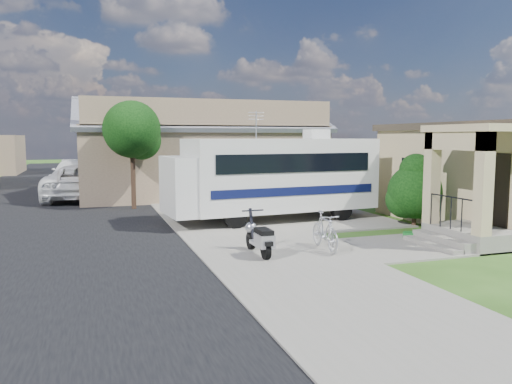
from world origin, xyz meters
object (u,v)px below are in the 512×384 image
object	(u,v)px
motorhome	(274,175)
garden_hose	(410,236)
scooter	(260,238)
bicycle	(325,233)
van	(73,173)
shrub	(415,189)
pickup_truck	(81,182)

from	to	relation	value
motorhome	garden_hose	size ratio (longest dim) A/B	19.27
scooter	bicycle	xyz separation A→B (m)	(1.84, 0.01, 0.01)
van	shrub	bearing A→B (deg)	-52.99
pickup_truck	van	size ratio (longest dim) A/B	1.09
scooter	motorhome	bearing A→B (deg)	65.56
pickup_truck	garden_hose	bearing A→B (deg)	133.40
motorhome	van	world-z (taller)	motorhome
motorhome	van	xyz separation A→B (m)	(-7.27, 15.85, -0.86)
bicycle	garden_hose	xyz separation A→B (m)	(3.19, 0.72, -0.42)
pickup_truck	garden_hose	size ratio (longest dim) A/B	15.14
bicycle	garden_hose	size ratio (longest dim) A/B	4.17
bicycle	van	size ratio (longest dim) A/B	0.30
bicycle	garden_hose	world-z (taller)	bicycle
motorhome	van	bearing A→B (deg)	109.89
shrub	bicycle	distance (m)	5.39
scooter	van	distance (m)	21.53
pickup_truck	bicycle	bearing A→B (deg)	122.16
pickup_truck	scooter	bearing A→B (deg)	115.65
pickup_truck	motorhome	bearing A→B (deg)	134.79
van	scooter	bearing A→B (deg)	-71.65
motorhome	garden_hose	xyz separation A→B (m)	(2.74, -4.37, -1.59)
motorhome	garden_hose	distance (m)	5.40
shrub	van	distance (m)	21.70
motorhome	bicycle	size ratio (longest dim) A/B	4.62
bicycle	shrub	bearing A→B (deg)	31.73
bicycle	motorhome	bearing A→B (deg)	88.16
shrub	bicycle	bearing A→B (deg)	-151.47
shrub	van	size ratio (longest dim) A/B	0.44
scooter	pickup_truck	bearing A→B (deg)	107.12
pickup_truck	garden_hose	distance (m)	16.46
shrub	pickup_truck	distance (m)	15.98
pickup_truck	garden_hose	world-z (taller)	pickup_truck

